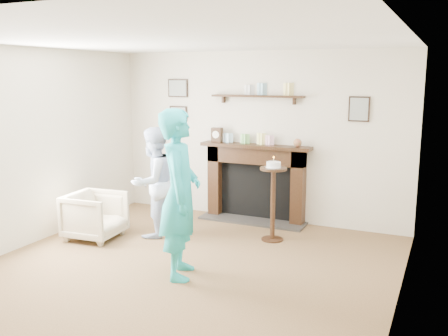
{
  "coord_description": "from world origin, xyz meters",
  "views": [
    {
      "loc": [
        2.6,
        -4.41,
        2.15
      ],
      "look_at": [
        0.17,
        0.9,
        1.06
      ],
      "focal_mm": 40.0,
      "sensor_mm": 36.0,
      "label": 1
    }
  ],
  "objects_px": {
    "armchair": "(96,238)",
    "woman": "(181,275)",
    "man": "(155,235)",
    "pedestal_table": "(273,189)"
  },
  "relations": [
    {
      "from": "man",
      "to": "armchair",
      "type": "bearing_deg",
      "value": -44.13
    },
    {
      "from": "woman",
      "to": "pedestal_table",
      "type": "distance_m",
      "value": 1.76
    },
    {
      "from": "man",
      "to": "woman",
      "type": "height_order",
      "value": "woman"
    },
    {
      "from": "woman",
      "to": "pedestal_table",
      "type": "height_order",
      "value": "pedestal_table"
    },
    {
      "from": "woman",
      "to": "pedestal_table",
      "type": "xyz_separation_m",
      "value": [
        0.52,
        1.53,
        0.69
      ]
    },
    {
      "from": "armchair",
      "to": "woman",
      "type": "distance_m",
      "value": 1.77
    },
    {
      "from": "pedestal_table",
      "to": "man",
      "type": "bearing_deg",
      "value": -162.27
    },
    {
      "from": "man",
      "to": "woman",
      "type": "xyz_separation_m",
      "value": [
        1.0,
        -1.05,
        0.0
      ]
    },
    {
      "from": "man",
      "to": "woman",
      "type": "distance_m",
      "value": 1.45
    },
    {
      "from": "woman",
      "to": "pedestal_table",
      "type": "relative_size",
      "value": 1.62
    }
  ]
}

